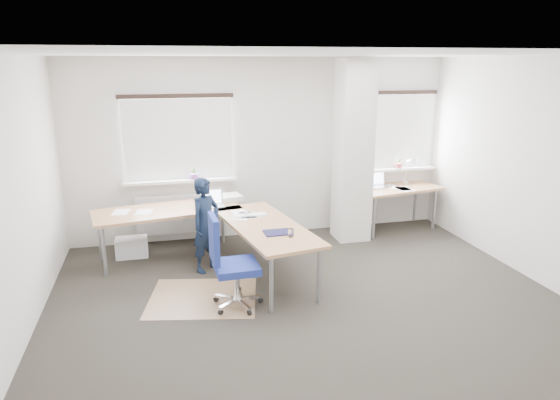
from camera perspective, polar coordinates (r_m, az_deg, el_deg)
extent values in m
plane|color=black|center=(6.02, 3.22, -11.40)|extent=(6.00, 6.00, 0.00)
cube|color=silver|center=(7.90, -1.98, 5.88)|extent=(6.00, 0.04, 2.80)
cube|color=silver|center=(3.35, 16.38, -8.44)|extent=(6.00, 0.04, 2.80)
cube|color=silver|center=(5.47, -28.16, -0.37)|extent=(0.04, 5.00, 2.80)
cube|color=silver|center=(7.02, 27.56, 2.88)|extent=(0.04, 5.00, 2.80)
cube|color=white|center=(5.37, 3.69, 16.31)|extent=(6.00, 5.00, 0.04)
cube|color=silver|center=(7.76, 8.36, 5.48)|extent=(0.50, 0.50, 2.78)
cube|color=white|center=(7.68, -11.54, 6.81)|extent=(1.60, 0.04, 1.20)
cube|color=silver|center=(7.64, -11.53, 6.77)|extent=(1.60, 0.02, 1.20)
cube|color=white|center=(7.73, -11.27, 2.19)|extent=(1.70, 0.20, 0.04)
cube|color=white|center=(8.61, 13.33, 7.63)|extent=(1.20, 0.04, 1.20)
cube|color=silver|center=(8.58, 13.45, 7.59)|extent=(1.20, 0.02, 1.20)
cube|color=white|center=(8.65, 13.29, 3.50)|extent=(1.30, 0.20, 0.04)
cube|color=white|center=(7.88, -11.07, -1.53)|extent=(1.40, 0.10, 0.60)
cylinder|color=#7E4394|center=(7.70, -9.80, 2.68)|extent=(0.12, 0.12, 0.08)
imported|color=#3A692A|center=(7.69, -9.81, 2.99)|extent=(0.09, 0.06, 0.17)
cylinder|color=#A44B3F|center=(8.63, 13.37, 3.86)|extent=(0.12, 0.12, 0.08)
imported|color=#3A692A|center=(8.62, 13.39, 4.14)|extent=(0.09, 0.07, 0.17)
cube|color=#947251|center=(6.14, -8.81, -10.97)|extent=(1.45, 1.30, 0.01)
cube|color=white|center=(7.55, -16.57, -5.19)|extent=(0.45, 0.32, 0.27)
cube|color=#9E7344|center=(7.17, -12.80, -1.17)|extent=(2.11, 1.14, 0.04)
cube|color=#9E7344|center=(6.34, -1.69, -3.00)|extent=(1.14, 2.11, 0.04)
cylinder|color=#94959A|center=(6.90, -19.47, -5.57)|extent=(0.05, 0.05, 0.69)
cylinder|color=#94959A|center=(7.46, -19.88, -4.01)|extent=(0.05, 0.05, 0.69)
cylinder|color=#94959A|center=(7.76, -6.57, -2.41)|extent=(0.05, 0.05, 0.69)
cylinder|color=#94959A|center=(5.59, -1.00, -9.64)|extent=(0.05, 0.05, 0.69)
cylinder|color=#94959A|center=(5.83, 4.50, -8.59)|extent=(0.05, 0.05, 0.69)
cylinder|color=#94959A|center=(7.35, -2.17, -3.35)|extent=(0.05, 0.05, 0.69)
cube|color=#B7B7BC|center=(7.16, -7.71, -0.70)|extent=(0.34, 0.24, 0.01)
cube|color=#B7B7BC|center=(7.24, -7.89, 0.39)|extent=(0.33, 0.06, 0.22)
cube|color=silver|center=(7.24, -7.89, 0.39)|extent=(0.29, 0.04, 0.19)
cube|color=white|center=(6.70, -3.46, -1.72)|extent=(0.44, 0.14, 0.02)
cube|color=#141334|center=(6.02, -0.30, -3.73)|extent=(0.32, 0.24, 0.01)
cube|color=silver|center=(7.48, -6.22, 0.27)|extent=(0.50, 0.40, 0.07)
imported|color=white|center=(6.71, -3.97, -1.49)|extent=(0.08, 0.08, 0.07)
cylinder|color=silver|center=(5.88, 1.27, -3.76)|extent=(0.07, 0.07, 0.10)
cube|color=#9E7344|center=(8.44, 13.22, 1.32)|extent=(1.50, 0.93, 0.04)
cylinder|color=#94959A|center=(8.01, 10.69, -2.03)|extent=(0.05, 0.05, 0.69)
cylinder|color=#94959A|center=(8.72, 17.21, -1.00)|extent=(0.05, 0.05, 0.69)
cylinder|color=#94959A|center=(8.40, 8.77, -1.10)|extent=(0.05, 0.05, 0.69)
cylinder|color=#94959A|center=(9.09, 15.17, -0.19)|extent=(0.05, 0.05, 0.69)
cube|color=#B7B7BC|center=(8.37, 11.32, 1.51)|extent=(0.37, 0.29, 0.01)
cube|color=#B7B7BC|center=(8.44, 10.91, 2.42)|extent=(0.33, 0.10, 0.22)
cube|color=silver|center=(8.44, 10.91, 2.42)|extent=(0.29, 0.08, 0.19)
cylinder|color=white|center=(8.77, 14.17, 1.98)|extent=(0.10, 0.10, 0.02)
cylinder|color=white|center=(8.73, 14.25, 3.20)|extent=(0.02, 0.16, 0.38)
cylinder|color=white|center=(8.58, 14.72, 4.46)|extent=(0.02, 0.29, 0.13)
cone|color=white|center=(8.46, 15.16, 4.14)|extent=(0.14, 0.16, 0.17)
cube|color=navy|center=(5.71, -5.00, -7.64)|extent=(0.50, 0.50, 0.08)
cube|color=navy|center=(5.54, -7.56, -4.46)|extent=(0.08, 0.42, 0.53)
cylinder|color=silver|center=(5.79, -4.95, -9.46)|extent=(0.06, 0.06, 0.36)
cylinder|color=black|center=(5.95, -2.25, -11.35)|extent=(0.06, 0.03, 0.06)
cylinder|color=black|center=(6.14, -4.58, -10.48)|extent=(0.05, 0.07, 0.06)
cylinder|color=black|center=(6.01, -7.31, -11.18)|extent=(0.07, 0.06, 0.06)
cylinder|color=black|center=(5.72, -6.81, -12.60)|extent=(0.07, 0.06, 0.06)
cylinder|color=black|center=(5.68, -3.52, -12.72)|extent=(0.05, 0.07, 0.06)
imported|color=black|center=(6.68, -8.47, -2.83)|extent=(0.55, 0.54, 1.28)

